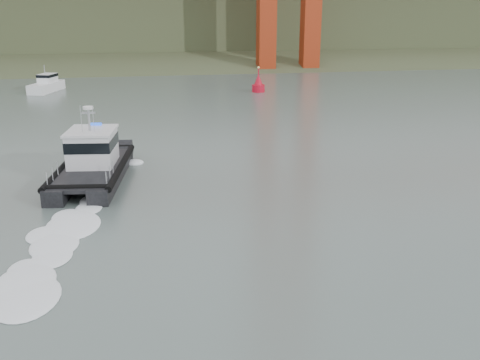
% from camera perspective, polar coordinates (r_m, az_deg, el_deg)
% --- Properties ---
extents(ground, '(400.00, 400.00, 0.00)m').
position_cam_1_polar(ground, '(22.68, 0.55, -10.98)').
color(ground, '#55655F').
rests_on(ground, ground).
extents(headlands, '(500.00, 105.36, 27.12)m').
position_cam_1_polar(headlands, '(145.08, -9.13, 16.27)').
color(headlands, '#2E3C22').
rests_on(headlands, ground).
extents(patrol_boat, '(5.05, 10.80, 5.06)m').
position_cam_1_polar(patrol_boat, '(36.67, -15.45, 1.98)').
color(patrol_boat, black).
rests_on(patrol_boat, ground).
extents(motorboat, '(4.17, 7.01, 3.66)m').
position_cam_1_polar(motorboat, '(77.76, -19.92, 9.54)').
color(motorboat, white).
rests_on(motorboat, ground).
extents(nav_buoy, '(1.72, 1.72, 3.59)m').
position_cam_1_polar(nav_buoy, '(72.94, 1.97, 10.11)').
color(nav_buoy, red).
rests_on(nav_buoy, ground).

